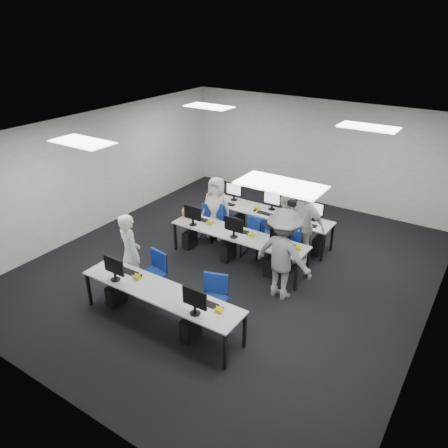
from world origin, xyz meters
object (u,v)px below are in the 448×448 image
Objects in this scene: chair_3 at (253,244)px; student_3 at (301,225)px; chair_6 at (260,239)px; desk_front at (160,293)px; photographer at (283,254)px; student_0 at (130,254)px; chair_1 at (213,310)px; student_1 at (286,226)px; chair_7 at (291,248)px; chair_5 at (225,226)px; student_2 at (216,208)px; chair_0 at (153,282)px; chair_2 at (207,229)px; chair_4 at (287,254)px; desk_mid at (238,236)px.

chair_3 is 0.48× the size of student_3.
desk_front is at bearing -73.29° from chair_6.
student_0 is at bearing 36.53° from photographer.
student_3 is (2.31, 2.91, 0.06)m from student_0.
photographer reaches higher than chair_1.
student_3 is (0.34, 0.08, 0.08)m from student_1.
chair_7 is (0.93, 3.42, -0.41)m from desk_front.
student_0 reaches higher than chair_6.
photographer reaches higher than student_1.
student_1 is 1.47m from photographer.
student_2 reaches higher than chair_5.
chair_0 is at bearing -140.06° from chair_7.
student_1 reaches higher than chair_5.
student_0 is (-1.19, 0.51, 0.17)m from desk_front.
chair_2 is (-1.25, 3.18, -0.41)m from desk_front.
student_0 is (-0.45, -0.09, 0.55)m from chair_0.
chair_1 is 2.98m from chair_6.
chair_6 is 1.32m from student_2.
chair_4 is 0.71m from student_3.
chair_3 is 0.89m from chair_4.
chair_1 reaches higher than chair_0.
student_0 reaches higher than chair_3.
chair_5 is (0.33, 0.30, 0.04)m from chair_2.
chair_4 reaches higher than chair_0.
chair_4 is 1.31m from photographer.
chair_5 reaches higher than chair_3.
photographer is at bearing 49.48° from chair_1.
student_1 is at bearing -10.18° from chair_2.
chair_5 is (-0.93, 3.48, -0.37)m from desk_front.
student_2 is (0.08, 2.88, -0.06)m from student_0.
chair_5 is 3.03m from student_0.
chair_4 is 0.57× the size of student_0.
chair_5 is at bearing 101.83° from chair_1.
photographer is (0.46, -1.42, 0.67)m from chair_7.
chair_5 is 0.63× the size of student_2.
chair_2 is 1.01× the size of chair_6.
chair_2 is 0.54× the size of student_2.
student_0 reaches higher than student_2.
desk_mid is 1.93× the size of student_1.
chair_6 is 0.54× the size of student_2.
student_3 is 1.45m from photographer.
chair_3 is 1.25m from student_3.
chair_4 is 3.41m from student_0.
chair_7 reaches higher than desk_front.
photographer reaches higher than desk_mid.
student_2 reaches higher than chair_2.
chair_2 is 2.11m from student_1.
chair_0 is at bearing 39.75° from photographer.
chair_7 is (0.93, 0.82, -0.41)m from desk_mid.
student_0 is at bearing -119.70° from desk_mid.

